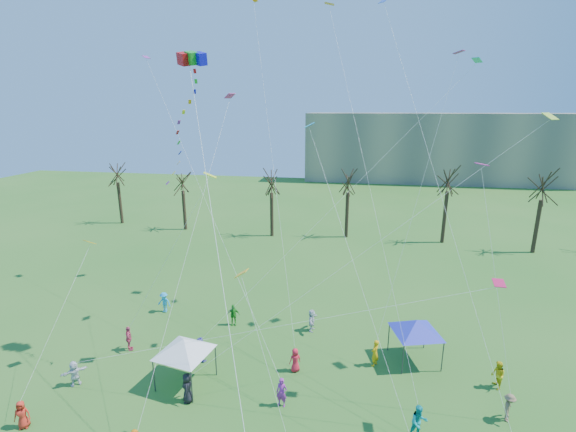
% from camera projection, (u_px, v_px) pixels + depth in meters
% --- Properties ---
extents(distant_building, '(60.00, 14.00, 15.00)m').
position_uv_depth(distant_building, '(441.00, 147.00, 90.16)').
color(distant_building, gray).
rests_on(distant_building, ground).
extents(bare_tree_row, '(70.19, 8.44, 10.03)m').
position_uv_depth(bare_tree_row, '(372.00, 187.00, 49.12)').
color(bare_tree_row, black).
rests_on(bare_tree_row, ground).
extents(big_box_kite, '(4.43, 7.23, 21.83)m').
position_uv_depth(big_box_kite, '(186.00, 130.00, 22.93)').
color(big_box_kite, red).
rests_on(big_box_kite, ground).
extents(canopy_tent_white, '(3.91, 3.91, 2.99)m').
position_uv_depth(canopy_tent_white, '(184.00, 346.00, 23.62)').
color(canopy_tent_white, '#3F3F44').
rests_on(canopy_tent_white, ground).
extents(canopy_tent_blue, '(3.80, 3.80, 2.96)m').
position_uv_depth(canopy_tent_blue, '(416.00, 326.00, 25.79)').
color(canopy_tent_blue, '#3F3F44').
rests_on(canopy_tent_blue, ground).
extents(festival_crowd, '(26.07, 14.47, 1.85)m').
position_uv_depth(festival_crowd, '(276.00, 372.00, 23.91)').
color(festival_crowd, red).
rests_on(festival_crowd, ground).
extents(small_kites_aloft, '(29.60, 21.29, 34.32)m').
position_uv_depth(small_kites_aloft, '(322.00, 128.00, 25.39)').
color(small_kites_aloft, '#FFAA0D').
rests_on(small_kites_aloft, ground).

